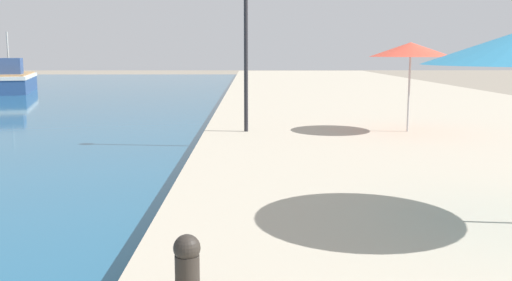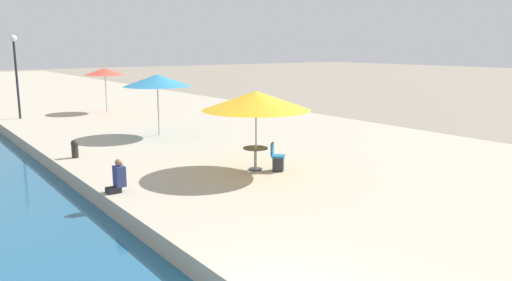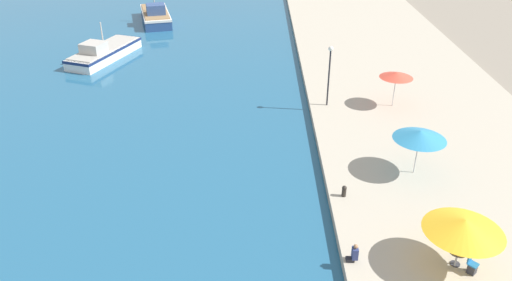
# 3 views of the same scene
# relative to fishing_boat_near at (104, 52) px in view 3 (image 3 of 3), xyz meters

# --- Properties ---
(water_basin) EXTENTS (56.00, 90.00, 0.04)m
(water_basin) POSITION_rel_fishing_boat_near_xyz_m (-9.31, 0.65, -0.72)
(water_basin) COLOR #235B7F
(water_basin) RESTS_ON ground_plane
(quay_promenade) EXTENTS (16.00, 90.00, 0.52)m
(quay_promenade) POSITION_rel_fishing_boat_near_xyz_m (26.69, 0.65, -0.48)
(quay_promenade) COLOR #B2A893
(quay_promenade) RESTS_ON ground_plane
(fishing_boat_near) EXTENTS (5.58, 9.15, 3.52)m
(fishing_boat_near) POSITION_rel_fishing_boat_near_xyz_m (0.00, 0.00, 0.00)
(fishing_boat_near) COLOR white
(fishing_boat_near) RESTS_ON water_basin
(fishing_boat_mid) EXTENTS (5.13, 8.92, 4.31)m
(fishing_boat_mid) POSITION_rel_fishing_boat_near_xyz_m (2.60, 13.04, 0.15)
(fishing_boat_mid) COLOR navy
(fishing_boat_mid) RESTS_ON water_basin
(cafe_umbrella_pink) EXTENTS (3.45, 3.45, 2.58)m
(cafe_umbrella_pink) POSITION_rel_fishing_boat_near_xyz_m (23.61, -28.93, 2.06)
(cafe_umbrella_pink) COLOR #B7B7B7
(cafe_umbrella_pink) RESTS_ON quay_promenade
(cafe_umbrella_white) EXTENTS (2.99, 2.99, 2.73)m
(cafe_umbrella_white) POSITION_rel_fishing_boat_near_xyz_m (23.91, -21.07, 2.25)
(cafe_umbrella_white) COLOR #B7B7B7
(cafe_umbrella_white) RESTS_ON quay_promenade
(cafe_umbrella_striped) EXTENTS (2.43, 2.43, 2.67)m
(cafe_umbrella_striped) POSITION_rel_fishing_boat_near_xyz_m (24.86, -11.70, 2.23)
(cafe_umbrella_striped) COLOR #B7B7B7
(cafe_umbrella_striped) RESTS_ON quay_promenade
(cafe_table) EXTENTS (0.80, 0.80, 0.74)m
(cafe_table) POSITION_rel_fishing_boat_near_xyz_m (23.68, -28.79, 0.31)
(cafe_table) COLOR #333338
(cafe_table) RESTS_ON quay_promenade
(cafe_chair_left) EXTENTS (0.59, 0.59, 0.91)m
(cafe_chair_left) POSITION_rel_fishing_boat_near_xyz_m (24.19, -29.31, 0.11)
(cafe_chair_left) COLOR #2D2D33
(cafe_chair_left) RESTS_ON quay_promenade
(person_at_quay) EXTENTS (0.51, 0.36, 0.93)m
(person_at_quay) POSITION_rel_fishing_boat_near_xyz_m (19.15, -28.60, 0.19)
(person_at_quay) COLOR #232328
(person_at_quay) RESTS_ON quay_promenade
(mooring_bollard) EXTENTS (0.26, 0.26, 0.65)m
(mooring_bollard) POSITION_rel_fishing_boat_near_xyz_m (19.48, -23.51, 0.13)
(mooring_bollard) COLOR #2D2823
(mooring_bollard) RESTS_ON quay_promenade
(lamppost) EXTENTS (0.36, 0.36, 4.56)m
(lamppost) POSITION_rel_fishing_boat_near_xyz_m (19.97, -11.62, 2.87)
(lamppost) COLOR #232328
(lamppost) RESTS_ON quay_promenade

